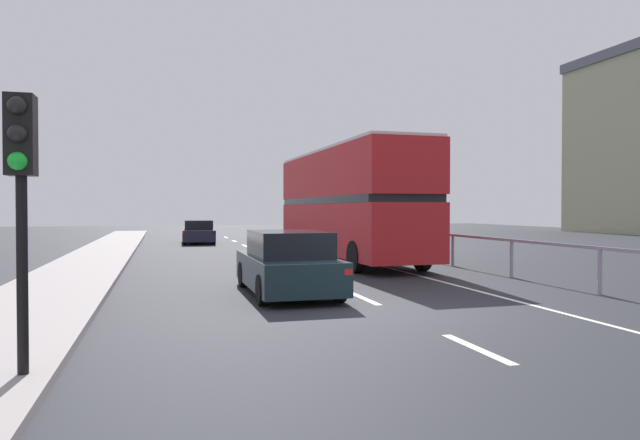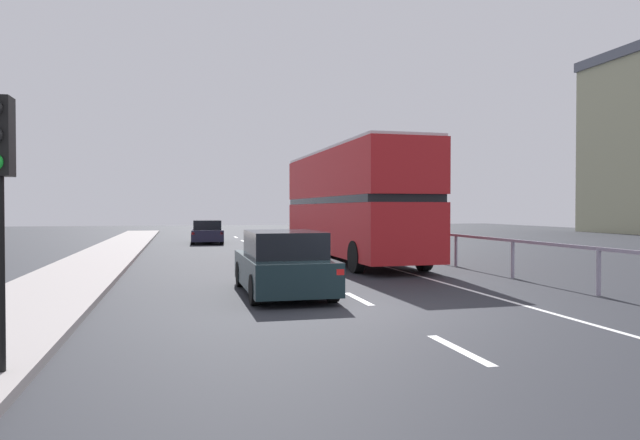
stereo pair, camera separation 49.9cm
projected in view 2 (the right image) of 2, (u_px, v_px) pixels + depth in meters
ground_plane at (375, 310)px, 11.66m from camera, size 73.12×120.00×0.10m
near_sidewalk_kerb at (6, 319)px, 10.06m from camera, size 2.55×80.00×0.14m
lane_paint_markings at (347, 264)px, 20.61m from camera, size 3.19×46.00×0.01m
bridge_side_railing at (434, 238)px, 21.68m from camera, size 0.10×42.00×1.12m
double_decker_bus_red at (351, 202)px, 22.06m from camera, size 2.71×11.36×4.21m
hatchback_car_near at (283, 264)px, 13.45m from camera, size 1.86×4.31×1.47m
sedan_car_ahead at (207, 232)px, 33.49m from camera, size 1.89×4.50×1.33m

